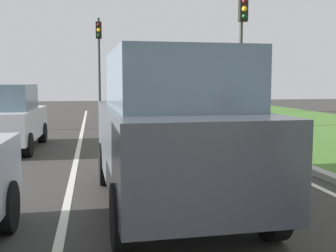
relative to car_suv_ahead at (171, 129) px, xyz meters
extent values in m
plane|color=#383533|center=(-0.83, 5.33, -1.17)|extent=(60.00, 60.00, 0.00)
cube|color=silver|center=(-1.53, 5.33, -1.16)|extent=(0.12, 32.00, 0.01)
cube|color=silver|center=(2.77, 5.33, -1.16)|extent=(0.12, 32.00, 0.01)
cube|color=#9E9B93|center=(3.27, 5.33, -1.11)|extent=(0.24, 48.00, 0.12)
cube|color=#474C51|center=(0.00, 0.04, -0.24)|extent=(2.03, 4.55, 1.10)
cube|color=slate|center=(0.00, -0.11, 0.71)|extent=(1.78, 2.75, 0.80)
cylinder|color=black|center=(-0.92, 1.54, -0.79)|extent=(0.24, 0.77, 0.76)
cylinder|color=black|center=(0.83, 1.60, -0.79)|extent=(0.24, 0.77, 0.76)
cylinder|color=black|center=(-0.83, -1.51, -0.79)|extent=(0.24, 0.77, 0.76)
cylinder|color=black|center=(0.92, -1.46, -0.79)|extent=(0.24, 0.77, 0.76)
cylinder|color=black|center=(-2.20, -0.67, -0.85)|extent=(0.24, 0.65, 0.64)
cube|color=silver|center=(-3.45, 6.01, -0.47)|extent=(1.75, 3.75, 0.80)
cube|color=slate|center=(-3.46, 5.76, 0.27)|extent=(1.54, 1.94, 0.68)
cylinder|color=black|center=(-2.66, 7.25, -0.87)|extent=(0.24, 0.61, 0.60)
cylinder|color=black|center=(-2.73, 4.73, -0.87)|extent=(0.24, 0.61, 0.60)
cylinder|color=#2D2D2D|center=(4.56, 9.74, 1.47)|extent=(0.14, 0.14, 5.28)
cube|color=black|center=(4.56, 9.54, 3.41)|extent=(0.32, 0.24, 0.90)
sphere|color=#3F0F0F|center=(4.56, 9.41, 3.69)|extent=(0.20, 0.20, 0.20)
sphere|color=#F2AD19|center=(4.56, 9.41, 3.41)|extent=(0.20, 0.20, 0.20)
sphere|color=black|center=(4.56, 9.41, 3.13)|extent=(0.20, 0.20, 0.20)
cylinder|color=#2D2D2D|center=(-0.73, 17.87, 1.51)|extent=(0.14, 0.14, 5.34)
cube|color=black|center=(-0.73, 17.67, 3.48)|extent=(0.32, 0.24, 0.90)
sphere|color=#3F0F0F|center=(-0.73, 17.54, 3.76)|extent=(0.20, 0.20, 0.20)
sphere|color=#F2AD19|center=(-0.73, 17.54, 3.48)|extent=(0.20, 0.20, 0.20)
sphere|color=black|center=(-0.73, 17.54, 3.20)|extent=(0.20, 0.20, 0.20)
camera|label=1|loc=(-1.12, -5.96, 0.69)|focal=44.86mm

